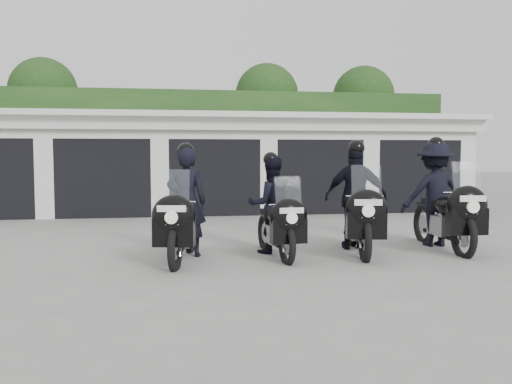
{
  "coord_description": "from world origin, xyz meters",
  "views": [
    {
      "loc": [
        -1.22,
        -9.97,
        1.77
      ],
      "look_at": [
        0.37,
        0.23,
        1.05
      ],
      "focal_mm": 38.0,
      "sensor_mm": 36.0,
      "label": 1
    }
  ],
  "objects": [
    {
      "name": "background_vegetation",
      "position": [
        0.37,
        12.92,
        2.77
      ],
      "size": [
        20.0,
        3.9,
        5.8
      ],
      "color": "#1A3A15",
      "rests_on": "ground"
    },
    {
      "name": "police_bike_d",
      "position": [
        3.79,
        -0.39,
        0.92
      ],
      "size": [
        1.33,
        2.5,
        2.17
      ],
      "rotation": [
        0.0,
        0.0,
        -0.04
      ],
      "color": "black",
      "rests_on": "ground"
    },
    {
      "name": "police_bike_a",
      "position": [
        -1.04,
        -0.89,
        0.81
      ],
      "size": [
        0.97,
        2.31,
        2.03
      ],
      "rotation": [
        0.0,
        0.0,
        -0.19
      ],
      "color": "black",
      "rests_on": "ground"
    },
    {
      "name": "garage_block",
      "position": [
        -0.0,
        8.06,
        1.42
      ],
      "size": [
        16.4,
        6.8,
        2.96
      ],
      "color": "silver",
      "rests_on": "ground"
    },
    {
      "name": "police_bike_c",
      "position": [
        2.12,
        -0.54,
        0.89
      ],
      "size": [
        1.25,
        2.39,
        2.1
      ],
      "rotation": [
        0.0,
        0.0,
        -0.2
      ],
      "color": "black",
      "rests_on": "ground"
    },
    {
      "name": "ground",
      "position": [
        0.0,
        0.0,
        0.0
      ],
      "size": [
        80.0,
        80.0,
        0.0
      ],
      "primitive_type": "plane",
      "color": "gray",
      "rests_on": "ground"
    },
    {
      "name": "police_bike_b",
      "position": [
        0.54,
        -0.65,
        0.79
      ],
      "size": [
        0.9,
        2.15,
        1.87
      ],
      "rotation": [
        0.0,
        0.0,
        0.09
      ],
      "color": "black",
      "rests_on": "ground"
    }
  ]
}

